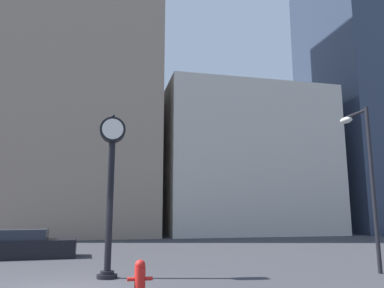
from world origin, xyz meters
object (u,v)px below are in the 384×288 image
Objects in this scene: street_clock at (111,173)px; fire_hydrant_far at (140,276)px; street_lamp_right at (363,160)px; car_black at (20,246)px.

fire_hydrant_far is at bearing -71.79° from street_clock.
street_lamp_right is at bearing -4.45° from street_clock.
fire_hydrant_far is at bearing -64.53° from car_black.
street_lamp_right is (8.91, -0.69, 0.60)m from street_clock.
fire_hydrant_far is 0.14× the size of street_lamp_right.
car_black is 14.76m from street_lamp_right.
street_clock is 0.91× the size of street_lamp_right.
street_clock is 3.83m from fire_hydrant_far.
street_lamp_right reaches higher than fire_hydrant_far.
fire_hydrant_far is (0.79, -2.41, -2.86)m from street_clock.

